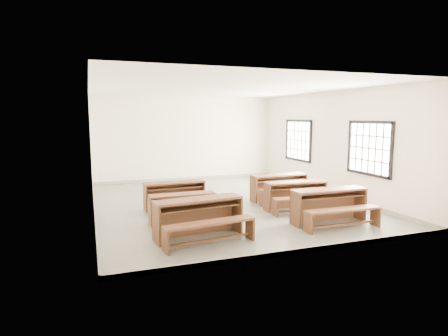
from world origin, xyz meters
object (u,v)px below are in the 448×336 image
object	(u,v)px
desk_set_3	(330,204)
desk_set_0	(200,215)
desk_set_1	(183,206)
desk_set_2	(175,193)
desk_set_4	(296,193)
desk_set_5	(280,185)

from	to	relation	value
desk_set_3	desk_set_0	bearing A→B (deg)	-178.65
desk_set_1	desk_set_2	world-z (taller)	desk_set_2
desk_set_0	desk_set_3	world-z (taller)	desk_set_0
desk_set_1	desk_set_2	bearing A→B (deg)	85.08
desk_set_4	desk_set_3	bearing A→B (deg)	-83.80
desk_set_5	desk_set_2	bearing A→B (deg)	177.49
desk_set_0	desk_set_5	distance (m)	4.06
desk_set_0	desk_set_1	xyz separation A→B (m)	(-0.06, 1.17, -0.07)
desk_set_2	desk_set_5	bearing A→B (deg)	-3.86
desk_set_4	desk_set_5	size ratio (longest dim) A/B	0.99
desk_set_2	desk_set_5	distance (m)	3.10
desk_set_2	desk_set_3	world-z (taller)	desk_set_3
desk_set_4	desk_set_5	world-z (taller)	desk_set_5
desk_set_2	desk_set_5	size ratio (longest dim) A/B	0.95
desk_set_3	desk_set_4	distance (m)	1.39
desk_set_0	desk_set_1	size ratio (longest dim) A/B	1.25
desk_set_1	desk_set_0	bearing A→B (deg)	-87.14
desk_set_1	desk_set_5	size ratio (longest dim) A/B	0.88
desk_set_1	desk_set_3	size ratio (longest dim) A/B	0.85
desk_set_2	desk_set_4	distance (m)	3.20
desk_set_0	desk_set_2	distance (m)	2.59
desk_set_1	desk_set_5	distance (m)	3.50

